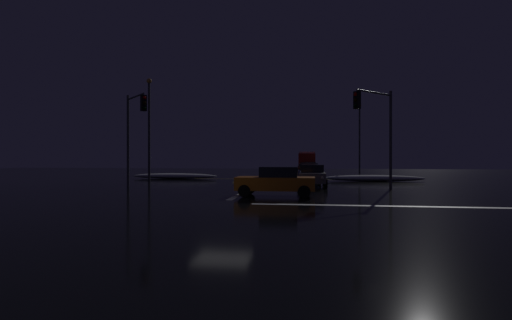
% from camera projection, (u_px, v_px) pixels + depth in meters
% --- Properties ---
extents(ground, '(120.00, 120.00, 0.10)m').
position_uv_depth(ground, '(223.00, 204.00, 17.00)').
color(ground, black).
extents(stop_line_north, '(0.35, 14.95, 0.01)m').
position_uv_depth(stop_line_north, '(252.00, 188.00, 25.62)').
color(stop_line_north, white).
rests_on(stop_line_north, ground).
extents(centre_line_ns, '(22.00, 0.15, 0.01)m').
position_uv_depth(centre_line_ns, '(270.00, 179.00, 37.10)').
color(centre_line_ns, yellow).
rests_on(centre_line_ns, ground).
extents(crosswalk_bar_east, '(14.95, 0.40, 0.01)m').
position_uv_depth(crosswalk_bar_east, '(429.00, 207.00, 15.76)').
color(crosswalk_bar_east, white).
rests_on(crosswalk_bar_east, ground).
extents(snow_bank_left_curb, '(8.67, 1.50, 0.54)m').
position_uv_depth(snow_bank_left_curb, '(175.00, 176.00, 37.84)').
color(snow_bank_left_curb, white).
rests_on(snow_bank_left_curb, ground).
extents(snow_bank_right_curb, '(8.61, 1.50, 0.57)m').
position_uv_depth(snow_bank_right_curb, '(374.00, 178.00, 33.36)').
color(snow_bank_right_curb, white).
rests_on(snow_bank_right_curb, ground).
extents(sedan_gray, '(2.02, 4.33, 1.57)m').
position_uv_depth(sedan_gray, '(312.00, 175.00, 27.43)').
color(sedan_gray, slate).
rests_on(sedan_gray, ground).
extents(sedan_blue, '(2.02, 4.33, 1.57)m').
position_uv_depth(sedan_blue, '(309.00, 173.00, 32.74)').
color(sedan_blue, navy).
rests_on(sedan_blue, ground).
extents(sedan_green, '(2.02, 4.33, 1.57)m').
position_uv_depth(sedan_green, '(310.00, 171.00, 38.55)').
color(sedan_green, '#14512D').
rests_on(sedan_green, ground).
extents(sedan_white, '(2.02, 4.33, 1.57)m').
position_uv_depth(sedan_white, '(307.00, 169.00, 45.02)').
color(sedan_white, silver).
rests_on(sedan_white, ground).
extents(sedan_black, '(2.02, 4.33, 1.57)m').
position_uv_depth(sedan_black, '(310.00, 168.00, 51.65)').
color(sedan_black, black).
rests_on(sedan_black, ground).
extents(box_truck, '(2.68, 8.28, 3.08)m').
position_uv_depth(box_truck, '(307.00, 161.00, 58.24)').
color(box_truck, red).
rests_on(box_truck, ground).
extents(sedan_orange_crossing, '(4.33, 2.02, 1.57)m').
position_uv_depth(sedan_orange_crossing, '(276.00, 181.00, 20.40)').
color(sedan_orange_crossing, '#C66014').
rests_on(sedan_orange_crossing, ground).
extents(traffic_signal_nw, '(2.51, 2.51, 6.58)m').
position_uv_depth(traffic_signal_nw, '(134.00, 123.00, 26.25)').
color(traffic_signal_nw, '#4C4C51').
rests_on(traffic_signal_nw, ground).
extents(traffic_signal_ne, '(2.75, 2.75, 6.43)m').
position_uv_depth(traffic_signal_ne, '(377.00, 121.00, 23.85)').
color(traffic_signal_ne, '#4C4C51').
rests_on(traffic_signal_ne, ground).
extents(streetlamp_right_far, '(0.44, 0.44, 8.60)m').
position_uv_depth(streetlamp_right_far, '(360.00, 134.00, 45.60)').
color(streetlamp_right_far, '#424247').
rests_on(streetlamp_right_far, ground).
extents(streetlamp_left_near, '(0.44, 0.44, 8.91)m').
position_uv_depth(streetlamp_left_near, '(149.00, 122.00, 32.53)').
color(streetlamp_left_near, '#424247').
rests_on(streetlamp_left_near, ground).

